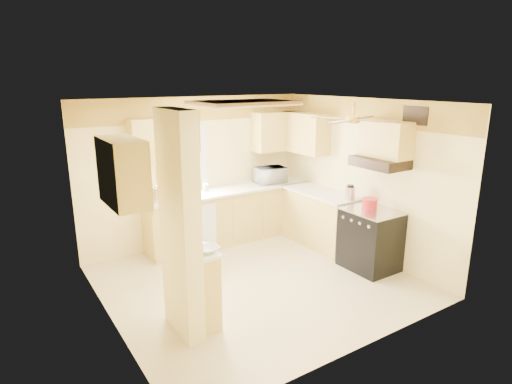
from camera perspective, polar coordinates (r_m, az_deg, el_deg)
floor at (r=6.20m, az=0.12°, el=-11.80°), size 4.00×4.00×0.00m
ceiling at (r=5.54m, az=0.14°, el=11.94°), size 4.00×4.00×0.00m
wall_back at (r=7.36m, az=-8.01°, el=2.74°), size 4.00×0.00×4.00m
wall_front at (r=4.36m, az=14.02°, el=-6.23°), size 4.00×0.00×4.00m
wall_left at (r=4.99m, az=-19.52°, el=-3.95°), size 0.00×3.80×3.80m
wall_right at (r=7.01m, az=13.95°, el=1.81°), size 0.00×3.80×3.80m
wallpaper_border at (r=7.20m, az=-8.25°, el=10.90°), size 4.00×0.02×0.40m
partition_column at (r=4.67m, az=-10.11°, el=-4.55°), size 0.20×0.70×2.50m
partition_ledge at (r=5.07m, az=-7.35°, el=-12.67°), size 0.25×0.55×0.90m
ledge_top at (r=4.87m, az=-7.54°, el=-7.76°), size 0.28×0.58×0.04m
lower_cabinets_back at (r=7.53m, az=-3.37°, el=-3.16°), size 3.00×0.60×0.90m
lower_cabinets_right at (r=7.43m, az=8.60°, el=-3.57°), size 0.60×1.40×0.90m
countertop_back at (r=7.39m, az=-3.38°, el=0.28°), size 3.04×0.64×0.04m
countertop_right at (r=7.29m, az=8.69°, el=-0.08°), size 0.64×1.44×0.04m
dishwasher_panel at (r=6.95m, az=-7.47°, el=-5.02°), size 0.58×0.02×0.80m
window at (r=7.19m, az=-9.86°, el=4.81°), size 0.92×0.02×1.02m
upper_cab_back_left at (r=6.78m, az=-14.09°, el=6.54°), size 0.60×0.35×0.70m
upper_cab_back_right at (r=7.89m, az=2.71°, el=8.10°), size 0.90×0.35×0.70m
upper_cab_right at (r=7.68m, az=6.48°, el=7.84°), size 0.35×1.00×0.70m
upper_cab_left_wall at (r=4.64m, az=-17.32°, el=2.55°), size 0.35×0.75×0.70m
upper_cab_over_stove at (r=6.40m, az=16.85°, el=6.77°), size 0.35×0.76×0.52m
stove at (r=6.65m, az=15.01°, el=-6.10°), size 0.68×0.77×0.92m
range_hood at (r=6.39m, az=16.14°, el=3.80°), size 0.50×0.76×0.14m
poster_menu at (r=4.55m, az=-9.16°, el=2.82°), size 0.02×0.42×0.57m
poster_nashville at (r=4.73m, az=-8.84°, el=-4.89°), size 0.02×0.42×0.57m
ceiling_light_panel at (r=6.02m, az=-1.72°, el=11.76°), size 1.35×0.95×0.06m
ceiling_fan at (r=5.65m, az=12.78°, el=9.46°), size 1.15×1.15×0.26m
vent_grate at (r=6.27m, az=20.49°, el=9.54°), size 0.02×0.40×0.25m
microwave at (r=7.76m, az=1.95°, el=2.27°), size 0.56×0.41×0.29m
bowl at (r=4.77m, az=-6.47°, el=-7.59°), size 0.28×0.28×0.06m
dutch_oven at (r=6.54m, az=14.93°, el=-1.49°), size 0.24×0.24×0.16m
kettle at (r=6.84m, az=12.44°, el=-0.12°), size 0.16×0.16×0.24m
dish_rack at (r=6.85m, az=-12.20°, el=-0.35°), size 0.41×0.31×0.23m
utensil_crock at (r=7.29m, az=-6.75°, el=0.65°), size 0.09×0.09×0.19m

